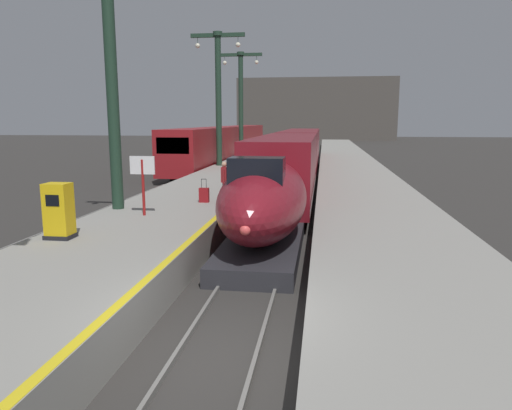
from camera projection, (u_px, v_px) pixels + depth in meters
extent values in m
plane|color=#33302D|center=(214.00, 362.00, 8.72)|extent=(260.00, 260.00, 0.00)
cube|color=gray|center=(237.00, 177.00, 33.31)|extent=(4.80, 110.00, 1.05)
cube|color=gray|center=(354.00, 178.00, 32.19)|extent=(4.80, 110.00, 1.05)
cube|color=yellow|center=(270.00, 169.00, 32.90)|extent=(0.20, 107.80, 0.01)
cube|color=slate|center=(287.00, 179.00, 35.62)|extent=(0.08, 110.00, 0.12)
cube|color=slate|center=(307.00, 180.00, 35.41)|extent=(0.08, 110.00, 0.12)
cube|color=slate|center=(183.00, 177.00, 36.73)|extent=(0.08, 110.00, 0.12)
cube|color=slate|center=(202.00, 178.00, 36.53)|extent=(0.08, 110.00, 0.12)
ellipsoid|color=maroon|center=(264.00, 199.00, 15.70)|extent=(2.78, 7.98, 2.56)
cube|color=#28282D|center=(263.00, 247.00, 15.59)|extent=(2.46, 6.79, 0.55)
cube|color=black|center=(257.00, 173.00, 13.77)|extent=(1.59, 1.00, 0.90)
sphere|color=#F24C4C|center=(245.00, 230.00, 11.92)|extent=(0.28, 0.28, 0.28)
cube|color=maroon|center=(286.00, 166.00, 24.82)|extent=(2.90, 14.00, 3.05)
cube|color=black|center=(260.00, 155.00, 24.92)|extent=(0.04, 11.90, 0.80)
cube|color=black|center=(314.00, 155.00, 24.53)|extent=(0.04, 11.90, 0.80)
cube|color=silver|center=(286.00, 190.00, 25.04)|extent=(2.92, 13.30, 0.24)
cube|color=black|center=(278.00, 216.00, 20.77)|extent=(2.03, 2.20, 0.56)
cube|color=black|center=(292.00, 188.00, 29.50)|extent=(2.03, 2.20, 0.56)
cube|color=maroon|center=(301.00, 148.00, 41.00)|extent=(2.90, 18.00, 3.05)
cube|color=black|center=(285.00, 141.00, 41.10)|extent=(0.04, 15.84, 0.80)
cube|color=black|center=(318.00, 142.00, 40.71)|extent=(0.04, 15.84, 0.80)
cube|color=black|center=(297.00, 177.00, 35.35)|extent=(2.03, 2.20, 0.56)
cube|color=black|center=(304.00, 163.00, 47.28)|extent=(2.03, 2.20, 0.56)
cube|color=maroon|center=(206.00, 147.00, 40.52)|extent=(2.85, 18.00, 3.30)
cube|color=black|center=(173.00, 146.00, 31.68)|extent=(2.28, 0.08, 1.10)
cube|color=black|center=(190.00, 141.00, 40.62)|extent=(0.04, 15.30, 0.90)
cube|color=black|center=(221.00, 142.00, 40.24)|extent=(0.04, 15.30, 0.90)
cube|color=black|center=(187.00, 177.00, 35.23)|extent=(2.00, 2.00, 0.52)
cube|color=black|center=(220.00, 163.00, 46.46)|extent=(2.00, 2.00, 0.52)
cube|color=maroon|center=(242.00, 139.00, 58.65)|extent=(2.85, 18.00, 3.30)
cylinder|color=#1E3828|center=(111.00, 69.00, 17.37)|extent=(0.44, 0.44, 10.46)
cylinder|color=#1E3828|center=(218.00, 100.00, 35.12)|extent=(0.44, 0.44, 9.71)
cylinder|color=#1E3828|center=(218.00, 34.00, 34.30)|extent=(0.68, 0.68, 0.30)
cube|color=#1E3828|center=(218.00, 35.00, 34.31)|extent=(4.00, 0.24, 0.28)
cylinder|color=#1E3828|center=(198.00, 41.00, 34.58)|extent=(0.03, 0.03, 0.60)
sphere|color=#EFEACC|center=(198.00, 46.00, 34.64)|extent=(0.36, 0.36, 0.36)
cylinder|color=#1E3828|center=(238.00, 40.00, 34.17)|extent=(0.03, 0.03, 0.60)
sphere|color=#EFEACC|center=(238.00, 45.00, 34.23)|extent=(0.36, 0.36, 0.36)
cylinder|color=#1E3828|center=(241.00, 105.00, 44.60)|extent=(0.44, 0.44, 9.63)
cylinder|color=#1E3828|center=(241.00, 54.00, 43.78)|extent=(0.68, 0.68, 0.30)
cube|color=#1E3828|center=(241.00, 55.00, 43.80)|extent=(4.00, 0.24, 0.28)
cylinder|color=#1E3828|center=(225.00, 59.00, 44.07)|extent=(0.03, 0.03, 0.60)
sphere|color=#EFEACC|center=(225.00, 63.00, 44.13)|extent=(0.36, 0.36, 0.36)
cylinder|color=#1E3828|center=(257.00, 58.00, 43.65)|extent=(0.03, 0.03, 0.60)
sphere|color=#EFEACC|center=(257.00, 62.00, 43.71)|extent=(0.36, 0.36, 0.36)
cylinder|color=#23232D|center=(224.00, 193.00, 19.51)|extent=(0.13, 0.13, 0.85)
cylinder|color=#23232D|center=(225.00, 192.00, 19.68)|extent=(0.13, 0.13, 0.85)
cube|color=maroon|center=(224.00, 175.00, 19.47)|extent=(0.23, 0.39, 0.62)
cylinder|color=maroon|center=(223.00, 176.00, 19.24)|extent=(0.09, 0.09, 0.58)
cylinder|color=maroon|center=(225.00, 175.00, 19.71)|extent=(0.09, 0.09, 0.58)
sphere|color=tan|center=(224.00, 164.00, 19.39)|extent=(0.22, 0.22, 0.22)
cylinder|color=#23232D|center=(246.00, 176.00, 25.13)|extent=(0.13, 0.13, 0.85)
cylinder|color=#23232D|center=(243.00, 177.00, 25.04)|extent=(0.13, 0.13, 0.85)
cube|color=#336647|center=(244.00, 163.00, 24.96)|extent=(0.43, 0.41, 0.62)
cylinder|color=#336647|center=(248.00, 163.00, 25.09)|extent=(0.09, 0.09, 0.58)
cylinder|color=#336647|center=(240.00, 164.00, 24.84)|extent=(0.09, 0.09, 0.58)
sphere|color=tan|center=(244.00, 155.00, 24.88)|extent=(0.22, 0.22, 0.22)
cube|color=maroon|center=(204.00, 195.00, 19.63)|extent=(0.40, 0.22, 0.60)
cylinder|color=#262628|center=(202.00, 184.00, 19.56)|extent=(0.02, 0.02, 0.36)
cylinder|color=#262628|center=(206.00, 184.00, 19.53)|extent=(0.02, 0.02, 0.36)
cube|color=#262628|center=(204.00, 179.00, 19.51)|extent=(0.22, 0.03, 0.02)
cube|color=yellow|center=(59.00, 211.00, 13.52)|extent=(0.70, 0.56, 1.60)
cube|color=black|center=(52.00, 201.00, 13.18)|extent=(0.40, 0.02, 0.32)
cube|color=black|center=(61.00, 236.00, 13.65)|extent=(0.76, 0.62, 0.12)
cylinder|color=maroon|center=(143.00, 188.00, 16.79)|extent=(0.10, 0.10, 2.00)
cube|color=white|center=(142.00, 165.00, 16.65)|extent=(0.90, 0.06, 0.64)
cube|color=#4C4742|center=(316.00, 109.00, 106.92)|extent=(36.00, 2.00, 14.00)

